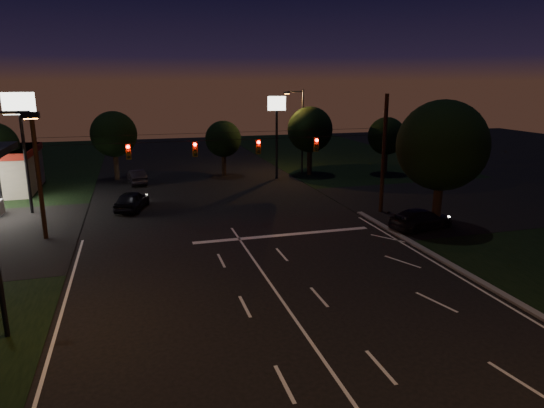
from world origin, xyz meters
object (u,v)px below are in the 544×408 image
object	(u,v)px
car_oncoming_a	(132,200)
car_cross	(421,219)
car_oncoming_b	(136,177)
tree_right_near	(441,146)
utility_pole_right	(380,212)

from	to	relation	value
car_oncoming_a	car_cross	xyz separation A→B (m)	(19.10, -10.75, -0.06)
car_oncoming_b	car_oncoming_a	bearing A→B (deg)	78.85
tree_right_near	car_cross	size ratio (longest dim) A/B	1.80
utility_pole_right	car_oncoming_a	bearing A→B (deg)	162.17
tree_right_near	car_cross	xyz separation A→B (m)	(-1.01, 0.06, -4.97)
utility_pole_right	car_oncoming_a	xyz separation A→B (m)	(-18.59, 5.98, 0.77)
tree_right_near	car_oncoming_b	distance (m)	29.24
utility_pole_right	car_oncoming_b	size ratio (longest dim) A/B	2.12
utility_pole_right	tree_right_near	size ratio (longest dim) A/B	1.03
car_oncoming_b	car_cross	world-z (taller)	car_cross
tree_right_near	car_oncoming_a	xyz separation A→B (m)	(-20.11, 10.81, -4.91)
tree_right_near	car_oncoming_b	size ratio (longest dim) A/B	2.06
utility_pole_right	tree_right_near	distance (m)	7.61
car_oncoming_b	utility_pole_right	bearing A→B (deg)	129.65
car_oncoming_a	car_cross	world-z (taller)	car_oncoming_a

